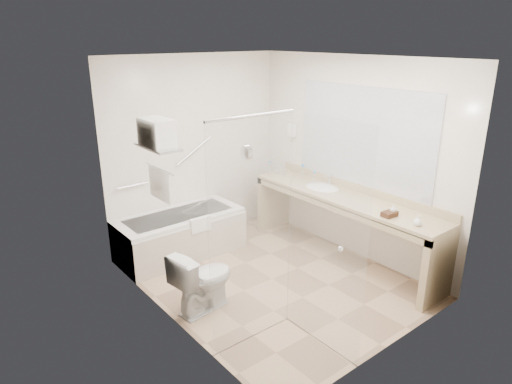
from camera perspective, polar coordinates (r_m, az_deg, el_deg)
floor at (r=5.46m, az=2.01°, el=-10.79°), size 3.20×3.20×0.00m
ceiling at (r=4.74m, az=2.37°, el=16.44°), size 2.60×3.20×0.10m
wall_back at (r=6.21m, az=-7.57°, el=5.25°), size 2.60×0.10×2.50m
wall_front at (r=3.96m, az=17.52°, el=-3.59°), size 2.60×0.10×2.50m
wall_left at (r=4.26m, az=-11.17°, el=-1.44°), size 0.10×3.20×2.50m
wall_right at (r=5.86m, az=11.86°, el=4.17°), size 0.10×3.20×2.50m
bathtub at (r=5.99m, az=-9.44°, el=-5.25°), size 1.60×0.73×0.59m
grab_bar_short at (r=5.84m, az=-15.19°, el=0.78°), size 0.40×0.03×0.03m
grab_bar_long at (r=6.15m, az=-7.77°, el=5.11°), size 0.53×0.03×0.33m
shower_enclosure at (r=3.98m, az=4.00°, el=-5.47°), size 0.96×0.91×2.11m
towel_shelf at (r=4.48m, az=-12.24°, el=6.22°), size 0.24×0.55×0.81m
vanity_counter at (r=5.75m, az=10.84°, el=-2.44°), size 0.55×2.70×0.95m
sink at (r=5.96m, az=8.23°, el=0.32°), size 0.40×0.52×0.14m
faucet at (r=6.03m, az=9.23°, el=1.59°), size 0.03×0.03×0.14m
mirror at (r=5.69m, az=13.16°, el=6.75°), size 0.02×2.00×1.20m
hairdryer_unit at (r=6.48m, az=4.51°, el=7.74°), size 0.08×0.10×0.18m
toilet at (r=4.79m, az=-6.64°, el=-10.88°), size 0.73×0.48×0.67m
amenity_basket at (r=5.15m, az=16.34°, el=-2.65°), size 0.18×0.12×0.06m
soap_bottle_a at (r=5.19m, az=16.73°, el=-2.53°), size 0.08×0.13×0.05m
soap_bottle_b at (r=4.99m, az=19.56°, el=-3.53°), size 0.10×0.12×0.09m
water_bottle_left at (r=5.98m, az=7.29°, el=1.62°), size 0.06×0.06×0.20m
water_bottle_mid at (r=6.19m, az=5.82°, el=2.38°), size 0.07×0.07×0.21m
water_bottle_right at (r=6.40m, az=1.71°, el=2.93°), size 0.06×0.06×0.19m
drinking_glass_near at (r=6.45m, az=2.70°, el=2.68°), size 0.08×0.08×0.10m
drinking_glass_far at (r=6.38m, az=3.53°, el=2.51°), size 0.09×0.09×0.10m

